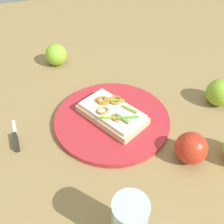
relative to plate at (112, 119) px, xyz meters
The scene contains 8 objects.
ground_plane 0.01m from the plate, ahead, with size 2.00×2.00×0.00m, color olive.
plate is the anchor object (origin of this frame).
sandwich 0.02m from the plate, 86.70° to the right, with size 0.17×0.21×0.04m.
apple_0 0.22m from the plate, 126.54° to the left, with size 0.08×0.08×0.08m, color red.
apple_1 0.32m from the plate, behind, with size 0.08×0.08×0.08m, color #85B42B.
apple_3 0.35m from the plate, 75.27° to the right, with size 0.07×0.07×0.07m, color #83B82F.
drinking_glass 0.31m from the plate, 76.67° to the left, with size 0.06×0.06×0.12m, color silver.
knife 0.25m from the plate, ahead, with size 0.02×0.12×0.02m.
Camera 1 is at (0.17, 0.49, 0.51)m, focal length 42.31 mm.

